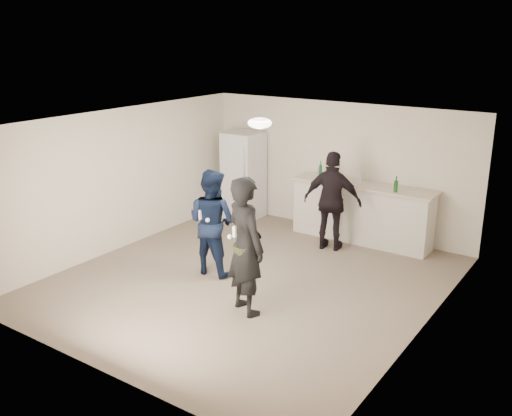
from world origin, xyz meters
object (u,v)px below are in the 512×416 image
Objects in this scene: shaker at (320,172)px; fridge at (244,175)px; counter at (362,214)px; man at (212,222)px; woman at (246,246)px; spectator at (332,201)px.

fridge is at bearing -176.50° from shaker.
man is (-1.38, -2.70, 0.33)m from counter.
shaker is 3.63m from woman.
fridge is 1.01× the size of spectator.
man is at bearing 50.69° from spectator.
counter is 15.29× the size of shaker.
shaker is 0.10× the size of spectator.
fridge is at bearing -66.75° from man.
shaker is at bearing -54.44° from woman.
spectator is at bearing -110.86° from counter.
spectator is at bearing -14.76° from fridge.
fridge is at bearing -30.85° from woman.
fridge is at bearing -178.48° from counter.
counter is at bearing -69.19° from woman.
man is (1.26, -2.63, -0.04)m from fridge.
shaker is at bearing 3.50° from fridge.
shaker is at bearing -101.70° from man.
man is (-0.45, -2.74, -0.32)m from shaker.
fridge is 1.74m from shaker.
woman reaches higher than man.
fridge is 2.92m from man.
shaker reaches higher than counter.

